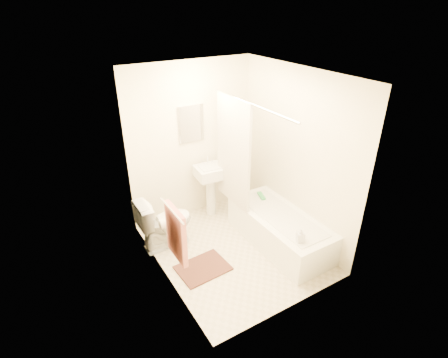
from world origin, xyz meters
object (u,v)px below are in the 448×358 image
toilet (165,222)px  bathtub (279,229)px  sink (211,189)px  bath_mat (203,268)px  soap_bottle (301,235)px

toilet → bathtub: (1.40, -0.79, -0.15)m
sink → bath_mat: 1.39m
bath_mat → toilet: bearing=105.5°
bathtub → bath_mat: 1.22m
toilet → sink: size_ratio=0.82×
bath_mat → sink: bearing=55.7°
toilet → bath_mat: 0.83m
toilet → soap_bottle: bearing=-138.4°
bath_mat → soap_bottle: 1.33m
toilet → bath_mat: size_ratio=1.19×
bathtub → bath_mat: bathtub is taller
sink → bath_mat: sink is taller
soap_bottle → bath_mat: bearing=147.7°
sink → bathtub: size_ratio=0.58×
bathtub → sink: bearing=111.7°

